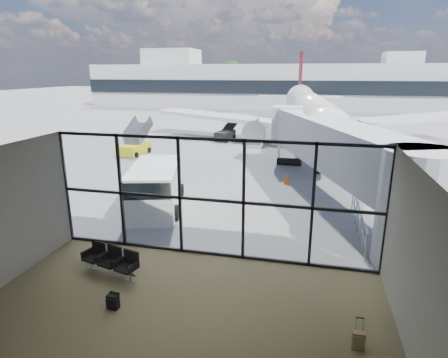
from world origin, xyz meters
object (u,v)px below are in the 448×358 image
at_px(suitcase, 358,340).
at_px(airliner, 307,111).
at_px(mobile_stairs, 134,147).
at_px(seating_row, 112,259).
at_px(backpack, 113,302).
at_px(belt_loader, 225,135).
at_px(service_van, 155,188).

distance_m(suitcase, airliner, 31.13).
bearing_deg(mobile_stairs, seating_row, -60.81).
relative_size(suitcase, mobile_stairs, 0.23).
relative_size(backpack, belt_loader, 0.13).
distance_m(seating_row, suitcase, 8.07).
height_order(backpack, belt_loader, belt_loader).
bearing_deg(seating_row, backpack, -45.90).
relative_size(airliner, mobile_stairs, 10.15).
height_order(seating_row, service_van, service_van).
height_order(seating_row, backpack, seating_row).
relative_size(suitcase, airliner, 0.02).
xyz_separation_m(suitcase, airliner, (-2.13, 30.95, 2.61)).
height_order(seating_row, suitcase, seating_row).
relative_size(seating_row, backpack, 4.40).
bearing_deg(belt_loader, airliner, 29.70).
distance_m(seating_row, airliner, 29.68).
distance_m(airliner, belt_loader, 8.64).
height_order(seating_row, airliner, airliner).
bearing_deg(service_van, airliner, 58.44).
bearing_deg(airliner, seating_row, -106.33).
distance_m(backpack, suitcase, 6.80).
height_order(airliner, service_van, airliner).
xyz_separation_m(seating_row, mobile_stairs, (-8.06, 17.97, 0.05)).
bearing_deg(backpack, belt_loader, 103.13).
distance_m(seating_row, belt_loader, 26.27).
relative_size(suitcase, belt_loader, 0.23).
distance_m(seating_row, backpack, 2.13).
height_order(suitcase, mobile_stairs, mobile_stairs).
height_order(backpack, service_van, service_van).
xyz_separation_m(suitcase, belt_loader, (-9.95, 28.10, 0.30)).
height_order(airliner, mobile_stairs, airliner).
distance_m(suitcase, service_van, 12.02).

